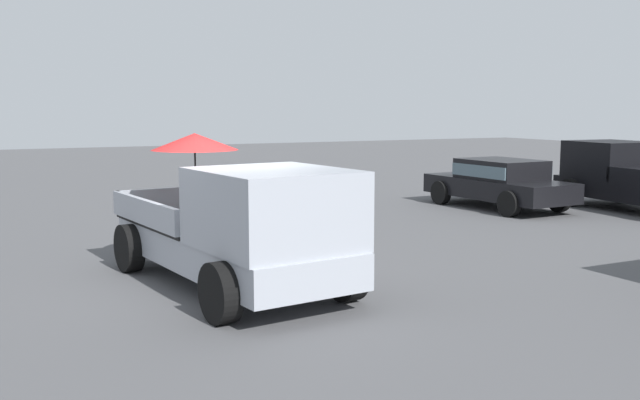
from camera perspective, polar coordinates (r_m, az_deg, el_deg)
name	(u,v)px	position (r m, az deg, el deg)	size (l,w,h in m)	color
ground_plane	(229,285)	(11.33, -7.20, -6.67)	(80.00, 80.00, 0.00)	#4C4C4F
pickup_truck_main	(240,225)	(10.78, -6.32, -2.01)	(5.24, 2.75, 2.31)	black
pickup_truck_red	(637,178)	(20.75, 23.78, 1.61)	(4.93, 2.47, 1.80)	black
parked_sedan_near	(499,181)	(20.11, 14.01, 1.47)	(4.38, 2.14, 1.33)	black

